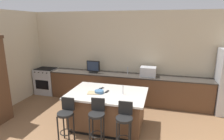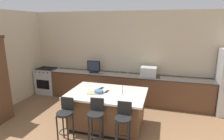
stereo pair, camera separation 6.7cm
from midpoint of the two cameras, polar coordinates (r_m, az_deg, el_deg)
name	(u,v)px [view 1 (the left image)]	position (r m, az deg, el deg)	size (l,w,h in m)	color
wall_back	(132,56)	(6.32, 5.82, 4.14)	(7.53, 0.12, 2.92)	beige
counter_back	(126,88)	(6.23, 4.04, -5.49)	(5.21, 0.62, 0.92)	brown
kitchen_island	(108,109)	(4.78, -1.77, -11.78)	(1.86, 1.27, 0.91)	black
range_oven	(47,81)	(7.37, -19.38, -3.11)	(0.73, 0.63, 0.94)	#B7BABF
microwave	(148,72)	(5.97, 10.56, -0.49)	(0.48, 0.36, 0.29)	#B7BABF
tv_monitor	(93,67)	(6.30, -6.01, 0.84)	(0.44, 0.16, 0.41)	black
sink_faucet_back	(128,70)	(6.15, 4.45, -0.11)	(0.02, 0.02, 0.24)	#B2B2B7
sink_faucet_island	(123,90)	(4.47, 2.91, -5.94)	(0.02, 0.02, 0.22)	#B2B2B7
bar_stool_left	(66,117)	(4.27, -14.17, -13.59)	(0.34, 0.34, 0.99)	black
bar_stool_center	(97,118)	(4.07, -5.05, -14.33)	(0.34, 0.35, 1.02)	black
bar_stool_right	(124,122)	(3.92, 3.26, -15.54)	(0.34, 0.34, 1.01)	black
fruit_bowl	(99,92)	(4.56, -4.32, -6.57)	(0.22, 0.22, 0.07)	#3F668C
cell_phone	(101,88)	(4.88, -3.60, -5.54)	(0.07, 0.15, 0.01)	black
tv_remote	(107,92)	(4.63, -1.95, -6.53)	(0.04, 0.17, 0.02)	black
cutting_board	(94,93)	(4.57, -5.91, -6.88)	(0.30, 0.21, 0.02)	tan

